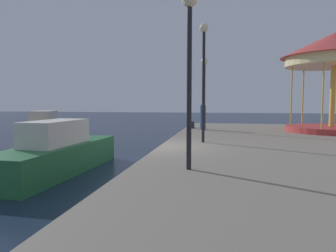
# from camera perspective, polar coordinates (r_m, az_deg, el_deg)

# --- Properties ---
(ground_plane) EXTENTS (120.00, 120.00, 0.00)m
(ground_plane) POSITION_cam_1_polar(r_m,az_deg,el_deg) (11.45, -1.58, -7.72)
(ground_plane) COLOR #162338
(motorboat_yellow) EXTENTS (2.59, 4.31, 1.91)m
(motorboat_yellow) POSITION_cam_1_polar(r_m,az_deg,el_deg) (19.67, -22.34, -0.83)
(motorboat_yellow) COLOR gold
(motorboat_yellow) RESTS_ON ground
(motorboat_green) EXTENTS (1.92, 5.87, 1.82)m
(motorboat_green) POSITION_cam_1_polar(r_m,az_deg,el_deg) (11.05, -20.14, -4.85)
(motorboat_green) COLOR #236638
(motorboat_green) RESTS_ON ground
(carousel) EXTENTS (5.58, 5.58, 5.39)m
(carousel) POSITION_cam_1_polar(r_m,az_deg,el_deg) (18.99, 28.96, 11.16)
(carousel) COLOR #B23333
(carousel) RESTS_ON quay_dock
(lamp_post_near_edge) EXTENTS (0.36, 0.36, 4.19)m
(lamp_post_near_edge) POSITION_cam_1_polar(r_m,az_deg,el_deg) (7.33, 4.07, 14.33)
(lamp_post_near_edge) COLOR black
(lamp_post_near_edge) RESTS_ON quay_dock
(lamp_post_mid_promenade) EXTENTS (0.36, 0.36, 4.75)m
(lamp_post_mid_promenade) POSITION_cam_1_polar(r_m,az_deg,el_deg) (12.35, 6.78, 11.82)
(lamp_post_mid_promenade) COLOR black
(lamp_post_mid_promenade) RESTS_ON quay_dock
(lamp_post_far_end) EXTENTS (0.36, 0.36, 4.12)m
(lamp_post_far_end) POSITION_cam_1_polar(r_m,az_deg,el_deg) (17.33, 6.90, 8.46)
(lamp_post_far_end) COLOR black
(lamp_post_far_end) RESTS_ON quay_dock
(bollard_north) EXTENTS (0.24, 0.24, 0.40)m
(bollard_north) POSITION_cam_1_polar(r_m,az_deg,el_deg) (18.81, 4.66, 0.15)
(bollard_north) COLOR #2D2D33
(bollard_north) RESTS_ON quay_dock
(bollard_south) EXTENTS (0.24, 0.24, 0.40)m
(bollard_south) POSITION_cam_1_polar(r_m,az_deg,el_deg) (19.54, 4.56, 0.31)
(bollard_south) COLOR #2D2D33
(bollard_south) RESTS_ON quay_dock
(person_by_the_water) EXTENTS (0.34, 0.34, 1.69)m
(person_by_the_water) POSITION_cam_1_polar(r_m,az_deg,el_deg) (18.19, 6.63, 1.85)
(person_by_the_water) COLOR #2D4C8C
(person_by_the_water) RESTS_ON quay_dock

